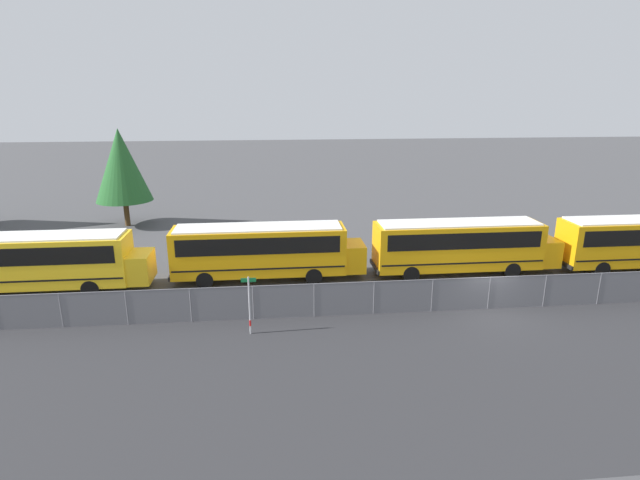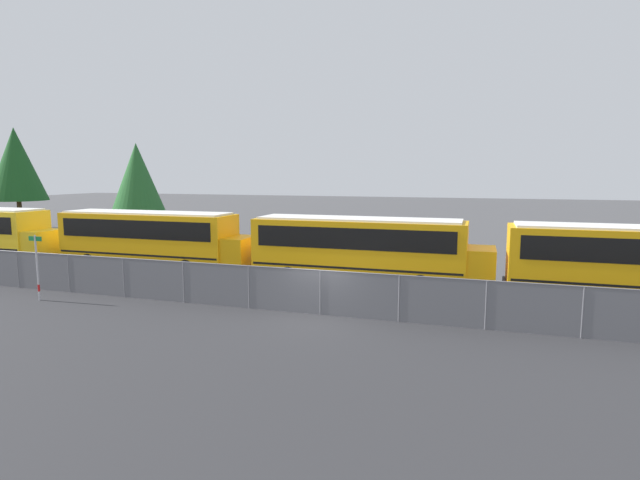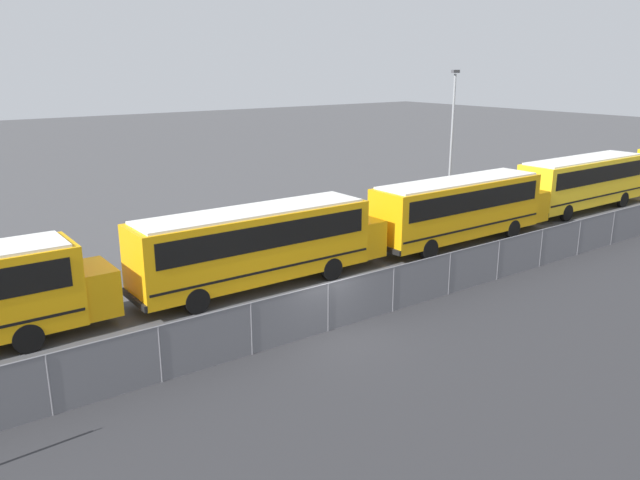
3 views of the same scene
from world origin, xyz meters
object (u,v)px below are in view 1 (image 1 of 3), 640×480
at_px(school_bus_1, 40,259).
at_px(street_sign, 249,304).
at_px(school_bus_3, 461,243).
at_px(school_bus_2, 263,248).
at_px(tree_0, 121,165).

bearing_deg(school_bus_1, street_sign, -28.38).
distance_m(school_bus_1, school_bus_3, 24.82).
bearing_deg(street_sign, school_bus_2, 85.05).
bearing_deg(school_bus_3, street_sign, -151.66).
xyz_separation_m(school_bus_1, school_bus_3, (24.81, 0.48, 0.00)).
relative_size(school_bus_3, street_sign, 4.05).
xyz_separation_m(school_bus_2, street_sign, (-0.62, -7.15, -0.47)).
height_order(school_bus_2, street_sign, school_bus_2).
xyz_separation_m(school_bus_1, school_bus_2, (12.57, 0.70, 0.00)).
relative_size(school_bus_2, tree_0, 1.41).
xyz_separation_m(street_sign, tree_0, (-11.15, 21.35, 3.67)).
bearing_deg(school_bus_3, school_bus_1, -178.88).
distance_m(school_bus_3, street_sign, 14.63).
xyz_separation_m(school_bus_1, street_sign, (11.95, -6.46, -0.47)).
distance_m(school_bus_2, tree_0, 18.72).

